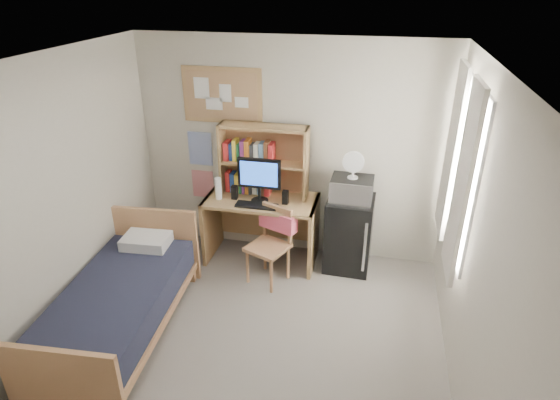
% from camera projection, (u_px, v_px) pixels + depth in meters
% --- Properties ---
extents(floor, '(3.60, 4.20, 0.02)m').
position_uv_depth(floor, '(242.00, 367.00, 4.20)').
color(floor, gray).
rests_on(floor, ground).
extents(ceiling, '(3.60, 4.20, 0.02)m').
position_uv_depth(ceiling, '(228.00, 71.00, 3.05)').
color(ceiling, white).
rests_on(ceiling, wall_back).
extents(wall_back, '(3.60, 0.04, 2.60)m').
position_uv_depth(wall_back, '(289.00, 151.00, 5.47)').
color(wall_back, beige).
rests_on(wall_back, floor).
extents(wall_left, '(0.04, 4.20, 2.60)m').
position_uv_depth(wall_left, '(33.00, 219.00, 3.97)').
color(wall_left, beige).
rests_on(wall_left, floor).
extents(wall_right, '(0.04, 4.20, 2.60)m').
position_uv_depth(wall_right, '(482.00, 270.00, 3.28)').
color(wall_right, beige).
rests_on(wall_right, floor).
extents(window_unit, '(0.10, 1.40, 1.70)m').
position_uv_depth(window_unit, '(460.00, 167.00, 4.21)').
color(window_unit, white).
rests_on(window_unit, wall_right).
extents(curtain_left, '(0.04, 0.55, 1.70)m').
position_uv_depth(curtain_left, '(462.00, 185.00, 3.87)').
color(curtain_left, white).
rests_on(curtain_left, wall_right).
extents(curtain_right, '(0.04, 0.55, 1.70)m').
position_uv_depth(curtain_right, '(451.00, 152.00, 4.57)').
color(curtain_right, white).
rests_on(curtain_right, wall_right).
extents(bulletin_board, '(0.94, 0.03, 0.64)m').
position_uv_depth(bulletin_board, '(222.00, 95.00, 5.33)').
color(bulletin_board, tan).
rests_on(bulletin_board, wall_back).
extents(poster_wave, '(0.30, 0.01, 0.42)m').
position_uv_depth(poster_wave, '(200.00, 149.00, 5.69)').
color(poster_wave, '#2845A2').
rests_on(poster_wave, wall_back).
extents(poster_japan, '(0.28, 0.01, 0.36)m').
position_uv_depth(poster_japan, '(203.00, 184.00, 5.90)').
color(poster_japan, red).
rests_on(poster_japan, wall_back).
extents(desk, '(1.31, 0.66, 0.81)m').
position_uv_depth(desk, '(262.00, 229.00, 5.60)').
color(desk, tan).
rests_on(desk, floor).
extents(desk_chair, '(0.58, 0.58, 0.89)m').
position_uv_depth(desk_chair, '(268.00, 247.00, 5.18)').
color(desk_chair, tan).
rests_on(desk_chair, floor).
extents(mini_fridge, '(0.54, 0.54, 0.89)m').
position_uv_depth(mini_fridge, '(349.00, 233.00, 5.45)').
color(mini_fridge, black).
rests_on(mini_fridge, floor).
extents(bed, '(1.08, 1.96, 0.52)m').
position_uv_depth(bed, '(119.00, 309.00, 4.50)').
color(bed, black).
rests_on(bed, floor).
extents(hutch, '(1.02, 0.27, 0.84)m').
position_uv_depth(hutch, '(264.00, 161.00, 5.37)').
color(hutch, tan).
rests_on(hutch, desk).
extents(monitor, '(0.49, 0.04, 0.52)m').
position_uv_depth(monitor, '(259.00, 180.00, 5.26)').
color(monitor, black).
rests_on(monitor, desk).
extents(keyboard, '(0.48, 0.15, 0.02)m').
position_uv_depth(keyboard, '(257.00, 206.00, 5.24)').
color(keyboard, black).
rests_on(keyboard, desk).
extents(speaker_left, '(0.07, 0.07, 0.16)m').
position_uv_depth(speaker_left, '(235.00, 192.00, 5.40)').
color(speaker_left, black).
rests_on(speaker_left, desk).
extents(speaker_right, '(0.07, 0.07, 0.16)m').
position_uv_depth(speaker_right, '(285.00, 197.00, 5.28)').
color(speaker_right, black).
rests_on(speaker_right, desk).
extents(water_bottle, '(0.08, 0.08, 0.26)m').
position_uv_depth(water_bottle, '(218.00, 188.00, 5.37)').
color(water_bottle, white).
rests_on(water_bottle, desk).
extents(hoodie, '(0.46, 0.30, 0.21)m').
position_uv_depth(hoodie, '(278.00, 221.00, 5.22)').
color(hoodie, '#FE607D').
rests_on(hoodie, desk_chair).
extents(microwave, '(0.47, 0.36, 0.27)m').
position_uv_depth(microwave, '(352.00, 189.00, 5.18)').
color(microwave, '#B8B8BD').
rests_on(microwave, mini_fridge).
extents(desk_fan, '(0.24, 0.24, 0.29)m').
position_uv_depth(desk_fan, '(354.00, 166.00, 5.06)').
color(desk_fan, white).
rests_on(desk_fan, microwave).
extents(pillow, '(0.51, 0.37, 0.12)m').
position_uv_depth(pillow, '(146.00, 241.00, 5.03)').
color(pillow, white).
rests_on(pillow, bed).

